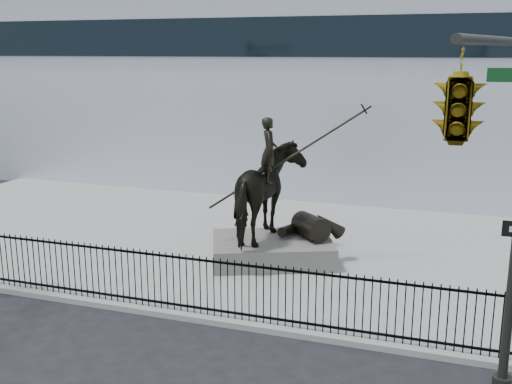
% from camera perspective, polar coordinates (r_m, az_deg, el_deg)
% --- Properties ---
extents(ground, '(120.00, 120.00, 0.00)m').
position_cam_1_polar(ground, '(14.22, -7.95, -13.88)').
color(ground, black).
rests_on(ground, ground).
extents(plaza, '(30.00, 12.00, 0.15)m').
position_cam_1_polar(plaza, '(20.19, 0.91, -5.12)').
color(plaza, gray).
rests_on(plaza, ground).
extents(building, '(44.00, 14.00, 9.00)m').
position_cam_1_polar(building, '(31.85, 8.16, 9.68)').
color(building, silver).
rests_on(building, ground).
extents(picket_fence, '(22.10, 0.10, 1.50)m').
position_cam_1_polar(picket_fence, '(14.87, -5.91, -8.74)').
color(picket_fence, black).
rests_on(picket_fence, plaza).
extents(statue_plinth, '(4.30, 3.69, 0.68)m').
position_cam_1_polar(statue_plinth, '(18.52, 1.54, -5.50)').
color(statue_plinth, '#56544F').
rests_on(statue_plinth, plaza).
extents(equestrian_statue, '(4.31, 3.59, 3.93)m').
position_cam_1_polar(equestrian_statue, '(18.03, 1.80, -0.20)').
color(equestrian_statue, black).
rests_on(equestrian_statue, statue_plinth).
extents(traffic_signal_right, '(2.17, 6.86, 7.00)m').
position_cam_1_polar(traffic_signal_right, '(9.42, 22.37, 2.39)').
color(traffic_signal_right, black).
rests_on(traffic_signal_right, ground).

